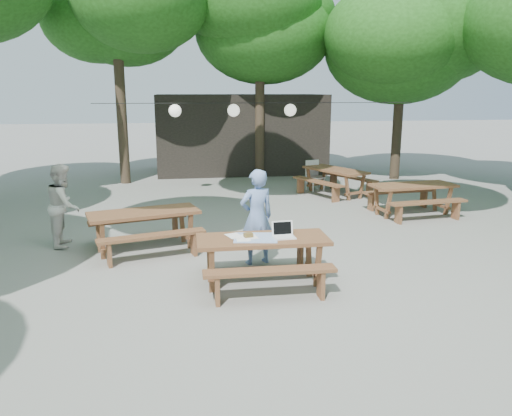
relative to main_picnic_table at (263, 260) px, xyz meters
The scene contains 12 objects.
ground 0.98m from the main_picnic_table, 58.54° to the left, with size 80.00×80.00×0.00m, color slate.
pavilion 11.36m from the main_picnic_table, 85.08° to the left, with size 6.00×3.00×2.80m, color black.
main_picnic_table is the anchor object (origin of this frame).
picnic_table_nw 2.77m from the main_picnic_table, 133.83° to the left, with size 2.26×2.03×0.75m.
picnic_table_ne 5.77m from the main_picnic_table, 42.09° to the left, with size 2.08×1.79×0.75m.
picnic_table_far_e 7.16m from the main_picnic_table, 64.02° to the left, with size 2.25×2.40×0.75m.
woman 1.07m from the main_picnic_table, 86.86° to the left, with size 0.60×0.40×1.65m, color #6C8AC4.
second_person 4.31m from the main_picnic_table, 143.53° to the left, with size 0.77×0.60×1.59m, color silver.
plastic_chair 7.64m from the main_picnic_table, 68.99° to the left, with size 0.55×0.55×0.90m.
laptop 0.53m from the main_picnic_table, ahead, with size 0.34×0.28×0.24m.
tabletop_clutter 0.40m from the main_picnic_table, behind, with size 0.83×0.64×0.08m.
paper_lanterns 7.07m from the main_picnic_table, 87.60° to the left, with size 9.00×0.34×0.38m.
Camera 1 is at (-1.64, -7.96, 2.93)m, focal length 35.00 mm.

